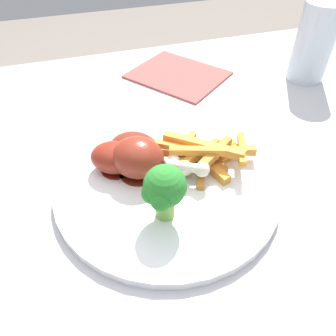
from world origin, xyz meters
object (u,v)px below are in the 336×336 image
dinner_plate (168,183)px  carrot_fries_pile (203,153)px  dining_table (159,211)px  water_glass (314,43)px  chicken_drumstick_extra (120,158)px  broccoli_floret_front (164,189)px  chicken_drumstick_far (141,159)px  chicken_drumstick_near (137,153)px

dinner_plate → carrot_fries_pile: bearing=17.8°
dining_table → carrot_fries_pile: (0.05, -0.03, 0.13)m
dining_table → water_glass: water_glass is taller
dining_table → dinner_plate: size_ratio=4.32×
carrot_fries_pile → water_glass: size_ratio=1.15×
dinner_plate → chicken_drumstick_extra: (-0.05, 0.04, 0.03)m
chicken_drumstick_extra → water_glass: size_ratio=0.85×
dinner_plate → broccoli_floret_front: 0.08m
dinner_plate → broccoli_floret_front: size_ratio=4.03×
chicken_drumstick_extra → chicken_drumstick_far: bearing=-32.8°
broccoli_floret_front → chicken_drumstick_extra: broccoli_floret_front is taller
carrot_fries_pile → chicken_drumstick_near: (-0.08, 0.02, 0.00)m
carrot_fries_pile → chicken_drumstick_extra: (-0.11, 0.02, 0.00)m
carrot_fries_pile → water_glass: bearing=32.3°
chicken_drumstick_near → chicken_drumstick_far: chicken_drumstick_far is taller
carrot_fries_pile → chicken_drumstick_near: chicken_drumstick_near is taller
dining_table → dinner_plate: dinner_plate is taller
chicken_drumstick_far → chicken_drumstick_extra: (-0.02, 0.02, -0.01)m
chicken_drumstick_extra → water_glass: (0.39, 0.16, 0.04)m
broccoli_floret_front → chicken_drumstick_extra: 0.10m
water_glass → dining_table: bearing=-156.1°
dining_table → broccoli_floret_front: broccoli_floret_front is taller
chicken_drumstick_far → dinner_plate: bearing=-36.7°
dining_table → chicken_drumstick_extra: 0.15m
dinner_plate → chicken_drumstick_far: 0.05m
dining_table → water_glass: (0.34, 0.15, 0.18)m
chicken_drumstick_near → water_glass: water_glass is taller
dinner_plate → chicken_drumstick_extra: 0.07m
carrot_fries_pile → chicken_drumstick_near: size_ratio=1.47×
broccoli_floret_front → carrot_fries_pile: size_ratio=0.45×
chicken_drumstick_far → chicken_drumstick_extra: 0.03m
chicken_drumstick_extra → dining_table: bearing=11.1°
broccoli_floret_front → carrot_fries_pile: broccoli_floret_front is taller
broccoli_floret_front → chicken_drumstick_far: size_ratio=0.57×
broccoli_floret_front → chicken_drumstick_far: broccoli_floret_front is taller
chicken_drumstick_far → water_glass: size_ratio=0.89×
chicken_drumstick_near → carrot_fries_pile: bearing=-15.8°
carrot_fries_pile → chicken_drumstick_extra: bearing=169.6°
dinner_plate → chicken_drumstick_far: (-0.03, 0.02, 0.03)m
dinner_plate → broccoli_floret_front: (-0.02, -0.05, 0.05)m
chicken_drumstick_near → broccoli_floret_front: bearing=-85.5°
dining_table → chicken_drumstick_extra: (-0.05, -0.01, 0.14)m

